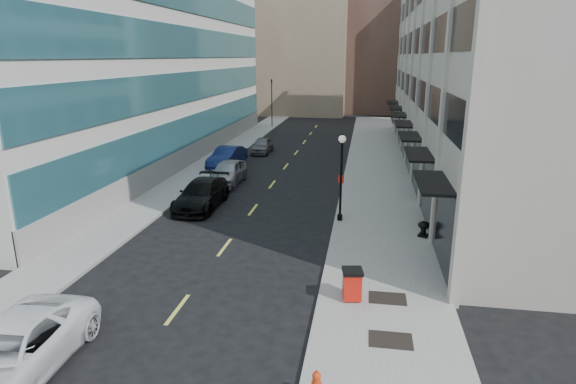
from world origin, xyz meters
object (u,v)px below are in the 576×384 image
(fire_hydrant, at_px, (316,384))
(urn_planter, at_px, (424,227))
(car_white_van, at_px, (10,352))
(traffic_signal, at_px, (272,82))
(trash_bin, at_px, (352,283))
(car_black_pickup, at_px, (202,194))
(sign_post, at_px, (341,190))
(car_grey_sedan, at_px, (262,145))
(car_blue_sedan, at_px, (227,157))
(lamppost, at_px, (341,170))
(car_silver_sedan, at_px, (228,172))

(fire_hydrant, xyz_separation_m, urn_planter, (4.08, 12.66, 0.11))
(car_white_van, relative_size, urn_planter, 7.35)
(traffic_signal, relative_size, trash_bin, 5.80)
(traffic_signal, height_order, car_black_pickup, traffic_signal)
(sign_post, relative_size, urn_planter, 3.38)
(traffic_signal, xyz_separation_m, car_grey_sedan, (2.30, -16.63, -5.00))
(car_white_van, bearing_deg, car_blue_sedan, 91.30)
(car_blue_sedan, relative_size, lamppost, 1.03)
(traffic_signal, relative_size, urn_planter, 8.64)
(sign_post, distance_m, urn_planter, 4.85)
(car_grey_sedan, distance_m, urn_planter, 24.35)
(fire_hydrant, bearing_deg, car_white_van, 177.18)
(car_grey_sedan, bearing_deg, car_silver_sedan, -90.81)
(trash_bin, bearing_deg, traffic_signal, 95.99)
(car_white_van, distance_m, trash_bin, 11.17)
(car_silver_sedan, distance_m, trash_bin, 18.74)
(car_white_van, bearing_deg, sign_post, 58.34)
(fire_hydrant, bearing_deg, sign_post, 85.34)
(fire_hydrant, relative_size, trash_bin, 0.65)
(car_silver_sedan, height_order, car_grey_sedan, car_silver_sedan)
(car_white_van, bearing_deg, fire_hydrant, 0.67)
(car_black_pickup, height_order, car_silver_sedan, car_silver_sedan)
(car_white_van, xyz_separation_m, sign_post, (8.50, 14.94, 1.06))
(car_silver_sedan, relative_size, urn_planter, 6.21)
(car_white_van, xyz_separation_m, car_black_pickup, (0.00, 16.41, -0.00))
(trash_bin, bearing_deg, car_blue_sedan, 108.37)
(trash_bin, relative_size, sign_post, 0.44)
(car_black_pickup, height_order, sign_post, sign_post)
(sign_post, bearing_deg, urn_planter, -3.58)
(car_black_pickup, distance_m, car_grey_sedan, 17.37)
(traffic_signal, distance_m, car_grey_sedan, 17.51)
(car_black_pickup, bearing_deg, urn_planter, -14.68)
(trash_bin, height_order, urn_planter, trash_bin)
(urn_planter, bearing_deg, car_silver_sedan, 144.78)
(car_black_pickup, xyz_separation_m, car_silver_sedan, (0.00, 5.70, 0.03))
(car_blue_sedan, xyz_separation_m, trash_bin, (11.06, -21.54, -0.03))
(car_grey_sedan, relative_size, urn_planter, 5.23)
(sign_post, bearing_deg, car_white_van, -99.66)
(lamppost, bearing_deg, traffic_signal, 106.93)
(car_blue_sedan, distance_m, fire_hydrant, 28.97)
(car_white_van, height_order, car_grey_sedan, car_white_van)
(car_blue_sedan, relative_size, sign_post, 1.84)
(traffic_signal, distance_m, fire_hydrant, 51.46)
(trash_bin, relative_size, urn_planter, 1.49)
(car_silver_sedan, bearing_deg, lamppost, -40.11)
(fire_hydrant, height_order, trash_bin, trash_bin)
(sign_post, bearing_deg, car_black_pickup, -169.83)
(car_white_van, relative_size, car_grey_sedan, 1.41)
(car_silver_sedan, xyz_separation_m, sign_post, (8.50, -7.16, 1.03))
(trash_bin, relative_size, lamppost, 0.25)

